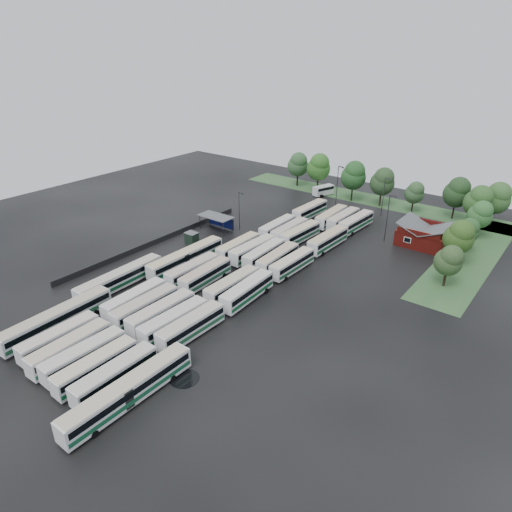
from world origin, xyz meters
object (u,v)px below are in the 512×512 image
Objects in this scene: brick_building at (423,237)px; artic_bus_west_a at (57,319)px; artic_bus_east at (129,391)px; minibus at (323,190)px.

brick_building is 0.55× the size of artic_bus_west_a.
artic_bus_east is 89.98m from minibus.
brick_building is 73.91m from artic_bus_west_a.
artic_bus_east reaches higher than artic_bus_west_a.
brick_building is at bearing 61.17° from artic_bus_west_a.
artic_bus_west_a is at bearing -69.97° from minibus.
artic_bus_east is at bearing -56.16° from minibus.
artic_bus_west_a is 2.73× the size of minibus.
brick_building is at bearing 80.59° from artic_bus_east.
minibus is (-1.57, 83.53, -0.35)m from artic_bus_west_a.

